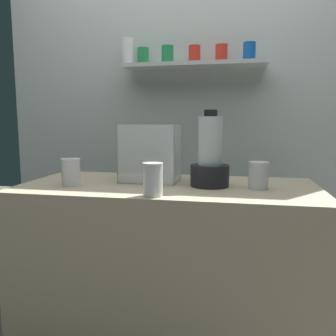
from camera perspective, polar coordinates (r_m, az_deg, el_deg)
counter at (r=1.77m, az=-0.00°, el=-17.26°), size 1.40×0.64×0.90m
back_wall_unit at (r=2.36m, az=3.60°, el=9.26°), size 2.60×0.24×2.50m
carrot_display_bin at (r=1.72m, az=-2.93°, el=0.64°), size 0.28×0.21×0.28m
blender_pitcher at (r=1.59m, az=7.01°, el=1.51°), size 0.18×0.18×0.35m
juice_cup_carrot_far_left at (r=1.66m, az=-15.89°, el=-0.92°), size 0.09×0.09×0.13m
juice_cup_beet_left at (r=1.38m, az=-2.53°, el=-2.32°), size 0.08×0.08×0.13m
juice_cup_orange_middle at (r=1.58m, az=14.85°, el=-1.39°), size 0.09×0.09×0.12m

